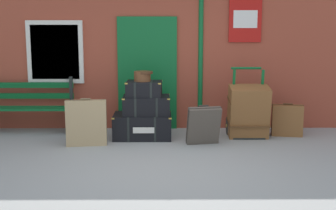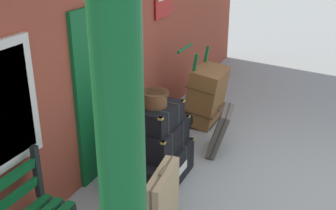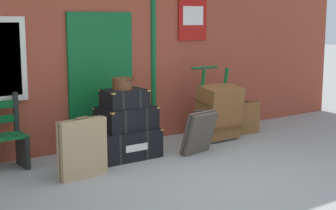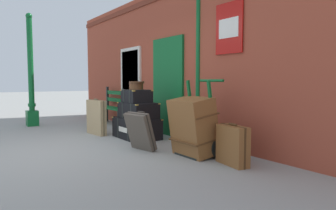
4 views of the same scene
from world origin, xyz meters
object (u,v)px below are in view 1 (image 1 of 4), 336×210
at_px(suitcase_beige, 86,123).
at_px(suitcase_oxblood, 287,120).
at_px(porters_trolley, 247,120).
at_px(steamer_trunk_middle, 146,105).
at_px(round_hatbox, 143,75).
at_px(large_brown_trunk, 249,111).
at_px(platform_bench, 29,108).
at_px(suitcase_cream, 204,126).
at_px(steamer_trunk_top, 144,89).
at_px(steamer_trunk_base, 142,126).

bearing_deg(suitcase_beige, suitcase_oxblood, 10.54).
xyz_separation_m(porters_trolley, suitcase_beige, (-2.75, -0.68, 0.10)).
height_order(steamer_trunk_middle, round_hatbox, round_hatbox).
bearing_deg(round_hatbox, large_brown_trunk, 0.05).
bearing_deg(suitcase_beige, porters_trolley, 14.00).
relative_size(porters_trolley, suitcase_beige, 1.52).
height_order(platform_bench, suitcase_oxblood, platform_bench).
bearing_deg(suitcase_oxblood, suitcase_cream, -157.98).
bearing_deg(suitcase_beige, large_brown_trunk, 10.57).
xyz_separation_m(round_hatbox, large_brown_trunk, (1.84, 0.00, -0.63)).
xyz_separation_m(steamer_trunk_top, suitcase_cream, (0.99, -0.48, -0.54)).
relative_size(platform_bench, suitcase_oxblood, 2.69).
relative_size(platform_bench, steamer_trunk_base, 1.58).
relative_size(steamer_trunk_top, suitcase_beige, 0.79).
distance_m(steamer_trunk_middle, round_hatbox, 0.52).
height_order(steamer_trunk_middle, suitcase_beige, suitcase_beige).
xyz_separation_m(round_hatbox, suitcase_cream, (1.02, -0.49, -0.77)).
height_order(steamer_trunk_base, round_hatbox, round_hatbox).
distance_m(steamer_trunk_base, suitcase_beige, 1.05).
distance_m(steamer_trunk_middle, steamer_trunk_top, 0.29).
relative_size(porters_trolley, suitcase_oxblood, 2.03).
distance_m(suitcase_cream, suitcase_beige, 1.93).
relative_size(steamer_trunk_top, porters_trolley, 0.52).
bearing_deg(steamer_trunk_base, suitcase_beige, -149.94).
bearing_deg(suitcase_oxblood, round_hatbox, -177.01).
xyz_separation_m(platform_bench, steamer_trunk_top, (2.13, -0.48, 0.43)).
xyz_separation_m(large_brown_trunk, suitcase_oxblood, (0.72, 0.13, -0.19)).
xyz_separation_m(steamer_trunk_top, suitcase_beige, (-0.93, -0.50, -0.49)).
height_order(round_hatbox, porters_trolley, porters_trolley).
xyz_separation_m(steamer_trunk_middle, suitcase_oxblood, (2.50, 0.12, -0.30)).
distance_m(large_brown_trunk, suitcase_beige, 2.80).
height_order(steamer_trunk_base, suitcase_beige, suitcase_beige).
xyz_separation_m(steamer_trunk_base, suitcase_beige, (-0.90, -0.52, 0.17)).
bearing_deg(porters_trolley, steamer_trunk_middle, -174.70).
xyz_separation_m(large_brown_trunk, suitcase_beige, (-2.75, -0.51, -0.09)).
bearing_deg(steamer_trunk_middle, steamer_trunk_top, -154.60).
bearing_deg(steamer_trunk_base, suitcase_oxblood, 2.80).
bearing_deg(suitcase_beige, round_hatbox, 29.35).
height_order(steamer_trunk_top, round_hatbox, round_hatbox).
distance_m(round_hatbox, suitcase_beige, 1.27).
bearing_deg(suitcase_oxblood, platform_bench, 175.92).
bearing_deg(platform_bench, steamer_trunk_base, -12.32).
relative_size(steamer_trunk_middle, suitcase_oxblood, 1.37).
height_order(steamer_trunk_base, suitcase_oxblood, suitcase_oxblood).
xyz_separation_m(steamer_trunk_base, suitcase_cream, (1.03, -0.50, 0.12)).
bearing_deg(suitcase_oxblood, large_brown_trunk, -169.59).
xyz_separation_m(steamer_trunk_top, round_hatbox, (-0.02, 0.01, 0.23)).
xyz_separation_m(porters_trolley, suitcase_cream, (-0.82, -0.66, 0.05)).
xyz_separation_m(steamer_trunk_middle, suitcase_cream, (0.96, -0.50, -0.25)).
relative_size(steamer_trunk_middle, suitcase_beige, 1.03).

